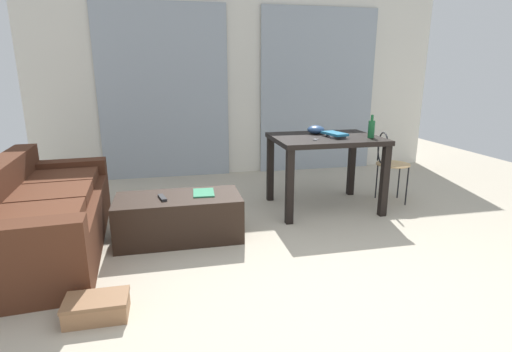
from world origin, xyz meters
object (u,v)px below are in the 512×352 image
(scissors, at_px, (315,140))
(bottle_near, at_px, (371,129))
(shoebox, at_px, (97,308))
(couch, at_px, (41,215))
(wire_chair, at_px, (388,159))
(book_stack, at_px, (335,135))
(magazine, at_px, (204,193))
(tv_remote_primary, at_px, (162,198))
(craft_table, at_px, (325,147))
(coffee_table, at_px, (179,217))
(bowl, at_px, (316,130))

(scissors, bearing_deg, bottle_near, 1.40)
(shoebox, bearing_deg, couch, 117.90)
(wire_chair, bearing_deg, couch, -171.87)
(bottle_near, distance_m, book_stack, 0.37)
(magazine, distance_m, shoebox, 1.39)
(couch, xyz_separation_m, wire_chair, (3.46, 0.49, 0.21))
(couch, distance_m, magazine, 1.35)
(couch, xyz_separation_m, shoebox, (0.60, -1.13, -0.22))
(bottle_near, xyz_separation_m, scissors, (-0.61, -0.01, -0.09))
(magazine, relative_size, shoebox, 0.68)
(tv_remote_primary, relative_size, shoebox, 0.47)
(wire_chair, distance_m, tv_remote_primary, 2.54)
(couch, relative_size, book_stack, 6.53)
(couch, xyz_separation_m, scissors, (2.49, 0.26, 0.50))
(wire_chair, bearing_deg, tv_remote_primary, -166.85)
(scissors, bearing_deg, book_stack, 26.33)
(couch, bearing_deg, bottle_near, 5.02)
(craft_table, height_order, tv_remote_primary, craft_table)
(coffee_table, relative_size, book_stack, 3.43)
(craft_table, bearing_deg, book_stack, -41.56)
(tv_remote_primary, distance_m, magazine, 0.37)
(craft_table, height_order, magazine, craft_table)
(craft_table, bearing_deg, scissors, -133.82)
(craft_table, distance_m, magazine, 1.44)
(book_stack, bearing_deg, craft_table, 138.44)
(magazine, bearing_deg, shoebox, -120.28)
(bottle_near, relative_size, magazine, 0.93)
(craft_table, bearing_deg, coffee_table, -162.18)
(book_stack, distance_m, magazine, 1.52)
(tv_remote_primary, distance_m, shoebox, 1.17)
(bottle_near, bearing_deg, book_stack, 161.12)
(book_stack, xyz_separation_m, scissors, (-0.27, -0.13, -0.02))
(couch, distance_m, craft_table, 2.75)
(wire_chair, distance_m, bowl, 0.89)
(couch, xyz_separation_m, tv_remote_primary, (0.99, -0.08, 0.11))
(magazine, bearing_deg, book_stack, 19.02)
(couch, relative_size, wire_chair, 2.57)
(craft_table, relative_size, book_stack, 3.50)
(coffee_table, xyz_separation_m, magazine, (0.23, 0.04, 0.20))
(bowl, relative_size, magazine, 0.75)
(wire_chair, height_order, scissors, wire_chair)
(scissors, height_order, magazine, scissors)
(bowl, bearing_deg, scissors, -111.25)
(couch, distance_m, shoebox, 1.30)
(craft_table, relative_size, scissors, 9.42)
(scissors, relative_size, shoebox, 0.32)
(book_stack, relative_size, shoebox, 0.85)
(craft_table, height_order, shoebox, craft_table)
(craft_table, bearing_deg, bottle_near, -23.78)
(book_stack, xyz_separation_m, shoebox, (-2.16, -1.52, -0.75))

